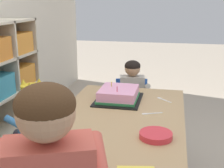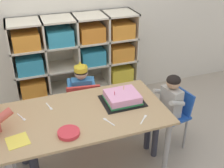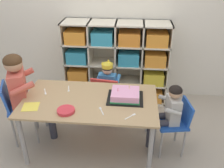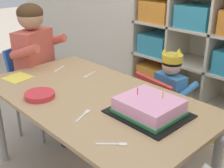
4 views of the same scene
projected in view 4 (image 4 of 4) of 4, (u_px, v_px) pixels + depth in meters
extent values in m
cube|color=beige|center=(145.00, 49.00, 2.74)|extent=(0.02, 0.36, 1.16)
cube|color=beige|center=(177.00, 58.00, 2.50)|extent=(0.02, 0.36, 1.16)
cube|color=beige|center=(215.00, 68.00, 2.26)|extent=(0.02, 0.36, 1.16)
cube|color=beige|center=(206.00, 130.00, 2.48)|extent=(1.47, 0.36, 0.02)
cube|color=beige|center=(211.00, 101.00, 2.37)|extent=(1.47, 0.36, 0.02)
cube|color=beige|center=(215.00, 68.00, 2.26)|extent=(1.47, 0.36, 0.02)
cube|color=beige|center=(221.00, 32.00, 2.15)|extent=(1.47, 0.36, 0.02)
cube|color=orange|center=(156.00, 101.00, 2.80)|extent=(0.28, 0.29, 0.17)
cube|color=orange|center=(188.00, 114.00, 2.55)|extent=(0.28, 0.29, 0.17)
cube|color=orange|center=(158.00, 73.00, 2.69)|extent=(0.28, 0.29, 0.17)
cube|color=teal|center=(160.00, 43.00, 2.57)|extent=(0.28, 0.29, 0.17)
cube|color=orange|center=(162.00, 11.00, 2.46)|extent=(0.28, 0.29, 0.17)
cube|color=teal|center=(199.00, 16.00, 2.22)|extent=(0.28, 0.29, 0.17)
cube|color=tan|center=(93.00, 97.00, 1.67)|extent=(1.40, 0.77, 0.02)
cylinder|color=#9E9993|center=(75.00, 96.00, 2.43)|extent=(0.05, 0.05, 0.61)
cylinder|color=#9E9993|center=(215.00, 168.00, 1.58)|extent=(0.05, 0.05, 0.61)
cube|color=red|center=(167.00, 114.00, 2.08)|extent=(0.40, 0.34, 0.03)
cube|color=red|center=(154.00, 99.00, 1.94)|extent=(0.34, 0.11, 0.30)
cylinder|color=gray|center=(192.00, 139.00, 2.09)|extent=(0.02, 0.02, 0.33)
cylinder|color=gray|center=(162.00, 122.00, 2.32)|extent=(0.02, 0.02, 0.33)
cylinder|color=gray|center=(169.00, 150.00, 1.97)|extent=(0.02, 0.02, 0.33)
cylinder|color=gray|center=(140.00, 131.00, 2.20)|extent=(0.02, 0.02, 0.33)
cube|color=#3D7FBC|center=(169.00, 94.00, 2.02)|extent=(0.22, 0.14, 0.29)
sphere|color=#DBB293|center=(172.00, 65.00, 1.94)|extent=(0.13, 0.13, 0.13)
ellipsoid|color=black|center=(172.00, 62.00, 1.93)|extent=(0.14, 0.14, 0.10)
cylinder|color=yellow|center=(172.00, 58.00, 1.92)|extent=(0.14, 0.14, 0.05)
cone|color=yellow|center=(179.00, 50.00, 1.93)|extent=(0.04, 0.04, 0.04)
cone|color=yellow|center=(176.00, 54.00, 1.85)|extent=(0.04, 0.04, 0.04)
cone|color=yellow|center=(164.00, 51.00, 1.93)|extent=(0.04, 0.04, 0.04)
cylinder|color=#33333D|center=(185.00, 108.00, 2.08)|extent=(0.10, 0.22, 0.07)
cylinder|color=#33333D|center=(172.00, 102.00, 2.17)|extent=(0.10, 0.22, 0.07)
cylinder|color=#33333D|center=(191.00, 128.00, 2.21)|extent=(0.06, 0.06, 0.35)
cylinder|color=#33333D|center=(179.00, 121.00, 2.31)|extent=(0.06, 0.06, 0.35)
cylinder|color=#3D7FBC|center=(188.00, 90.00, 1.92)|extent=(0.07, 0.18, 0.10)
cylinder|color=#3D7FBC|center=(162.00, 79.00, 2.11)|extent=(0.07, 0.18, 0.10)
cube|color=blue|center=(37.00, 83.00, 2.32)|extent=(0.40, 0.43, 0.03)
cube|color=blue|center=(22.00, 63.00, 2.32)|extent=(0.17, 0.31, 0.28)
cylinder|color=gray|center=(41.00, 119.00, 2.25)|extent=(0.02, 0.02, 0.44)
cylinder|color=gray|center=(62.00, 104.00, 2.48)|extent=(0.02, 0.02, 0.44)
cylinder|color=gray|center=(18.00, 113.00, 2.34)|extent=(0.02, 0.02, 0.44)
cylinder|color=gray|center=(39.00, 99.00, 2.57)|extent=(0.02, 0.02, 0.44)
cube|color=#D15647|center=(35.00, 57.00, 2.24)|extent=(0.26, 0.34, 0.42)
sphere|color=tan|center=(30.00, 17.00, 2.12)|extent=(0.19, 0.19, 0.19)
ellipsoid|color=#472D19|center=(30.00, 13.00, 2.10)|extent=(0.19, 0.19, 0.14)
cylinder|color=#33333D|center=(45.00, 86.00, 2.17)|extent=(0.32, 0.20, 0.10)
cylinder|color=#33333D|center=(59.00, 78.00, 2.32)|extent=(0.32, 0.20, 0.10)
cylinder|color=#33333D|center=(64.00, 120.00, 2.22)|extent=(0.08, 0.08, 0.46)
cylinder|color=#33333D|center=(77.00, 110.00, 2.37)|extent=(0.08, 0.08, 0.46)
cylinder|color=#D15647|center=(25.00, 52.00, 2.04)|extent=(0.25, 0.15, 0.14)
cylinder|color=#D15647|center=(53.00, 41.00, 2.32)|extent=(0.25, 0.15, 0.14)
cube|color=black|center=(149.00, 114.00, 1.46)|extent=(0.37, 0.31, 0.01)
cube|color=#EF9EC6|center=(149.00, 106.00, 1.44)|extent=(0.29, 0.25, 0.08)
cube|color=#338E4C|center=(149.00, 111.00, 1.46)|extent=(0.30, 0.27, 0.02)
cylinder|color=#E54C66|center=(138.00, 91.00, 1.47)|extent=(0.01, 0.01, 0.04)
cylinder|color=#EFCC4C|center=(163.00, 95.00, 1.43)|extent=(0.01, 0.01, 0.04)
cylinder|color=#DB333D|center=(40.00, 95.00, 1.64)|extent=(0.17, 0.17, 0.03)
cube|color=#F4DB4C|center=(18.00, 78.00, 1.92)|extent=(0.18, 0.18, 0.00)
cube|color=white|center=(107.00, 144.00, 1.22)|extent=(0.08, 0.08, 0.00)
cube|color=white|center=(123.00, 144.00, 1.22)|extent=(0.04, 0.04, 0.00)
cube|color=white|center=(91.00, 74.00, 1.99)|extent=(0.03, 0.09, 0.00)
cube|color=white|center=(86.00, 76.00, 1.94)|extent=(0.03, 0.04, 0.00)
cube|color=white|center=(81.00, 117.00, 1.43)|extent=(0.05, 0.09, 0.00)
cube|color=white|center=(87.00, 112.00, 1.49)|extent=(0.03, 0.04, 0.00)
cube|color=white|center=(61.00, 68.00, 2.10)|extent=(0.05, 0.09, 0.00)
cube|color=white|center=(56.00, 71.00, 2.04)|extent=(0.03, 0.04, 0.00)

